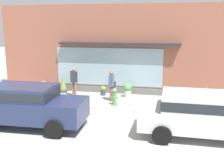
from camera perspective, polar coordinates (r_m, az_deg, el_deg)
ground_plane at (r=12.68m, az=-1.08°, el=-5.22°), size 60.00×60.00×0.00m
curb_strip at (r=12.48m, az=-1.28°, el=-5.24°), size 14.00×0.24×0.12m
storefront at (r=15.27m, az=1.48°, el=7.08°), size 14.00×0.81×4.93m
fire_hydrant at (r=13.12m, az=0.53°, el=-2.66°), size 0.39×0.36×0.84m
pedestrian_with_handbag at (r=13.72m, az=-0.07°, el=0.02°), size 0.28×0.62×1.57m
pedestrian_passerby at (r=14.73m, az=-8.01°, el=0.97°), size 0.48×0.32×1.61m
parked_car_silver at (r=9.86m, az=18.21°, el=-5.73°), size 4.39×2.12×1.55m
parked_car_navy at (r=10.76m, az=-17.49°, el=-3.93°), size 4.35×2.00×1.62m
potted_plant_doorstep at (r=14.43m, az=12.60°, el=-1.90°), size 0.34×0.34×0.72m
potted_plant_by_entrance at (r=14.43m, az=19.20°, el=-2.03°), size 0.25×0.25×0.87m
potted_plant_corner_tall at (r=15.94m, az=-14.21°, el=-0.49°), size 0.47×0.47×0.71m
potted_plant_window_right at (r=14.98m, az=-1.85°, el=-1.37°), size 0.29×0.29×0.52m
potted_plant_near_hydrant at (r=14.56m, az=3.29°, el=-1.18°), size 0.47×0.47×0.78m
potted_plant_trailing_edge at (r=15.75m, az=-10.24°, el=-0.09°), size 0.42×0.42×1.00m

